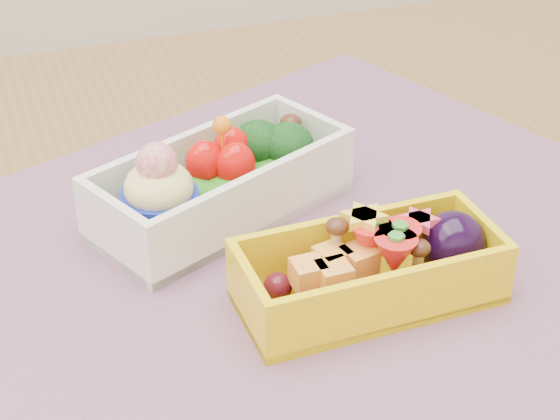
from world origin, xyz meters
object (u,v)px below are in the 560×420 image
object	(u,v)px
table	(294,334)
bento_white	(220,182)
placemat	(272,262)
bento_yellow	(375,268)

from	to	relation	value
table	bento_white	size ratio (longest dim) A/B	5.68
table	placemat	bearing A→B (deg)	-130.85
bento_white	bento_yellow	distance (m)	0.15
table	bento_white	distance (m)	0.14
table	placemat	xyz separation A→B (m)	(-0.03, -0.03, 0.10)
bento_yellow	placemat	bearing A→B (deg)	126.83
table	bento_yellow	xyz separation A→B (m)	(0.02, -0.10, 0.13)
placemat	bento_yellow	distance (m)	0.08
table	bento_yellow	size ratio (longest dim) A/B	7.10
bento_white	table	bearing A→B (deg)	-61.09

